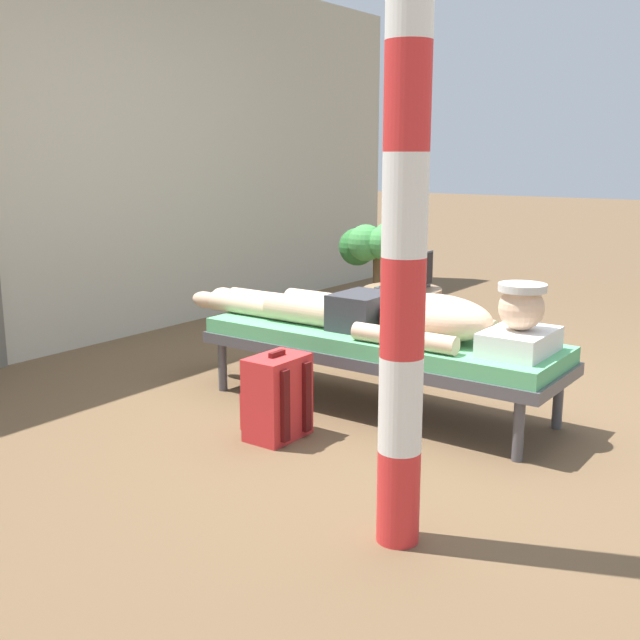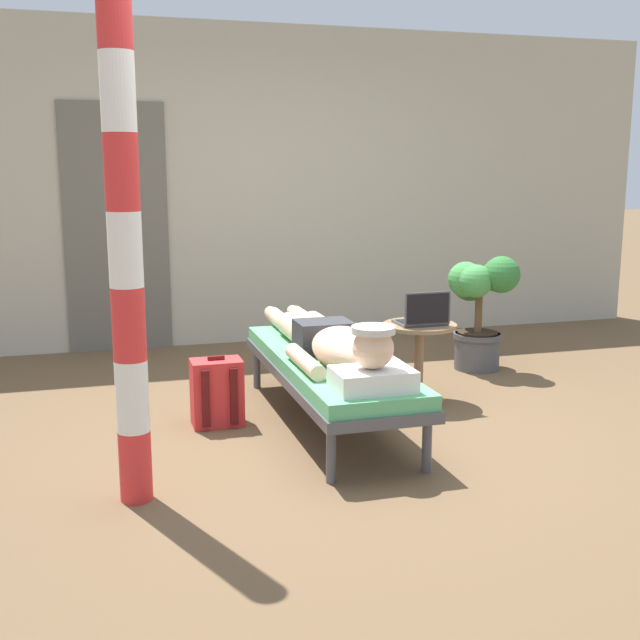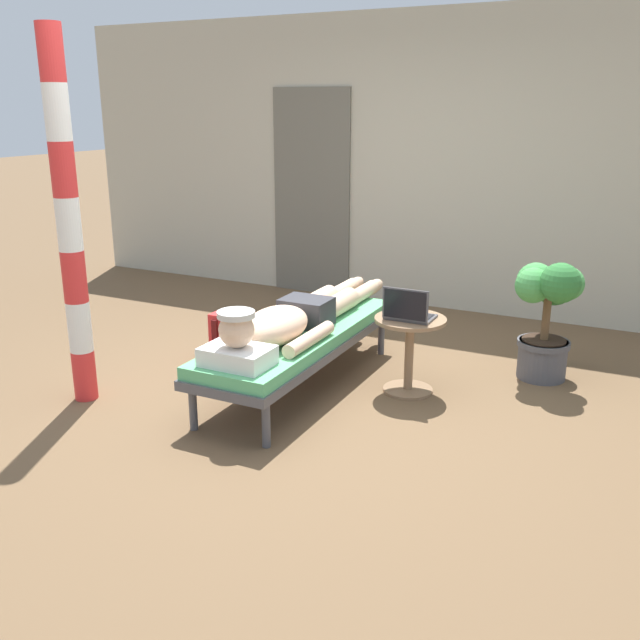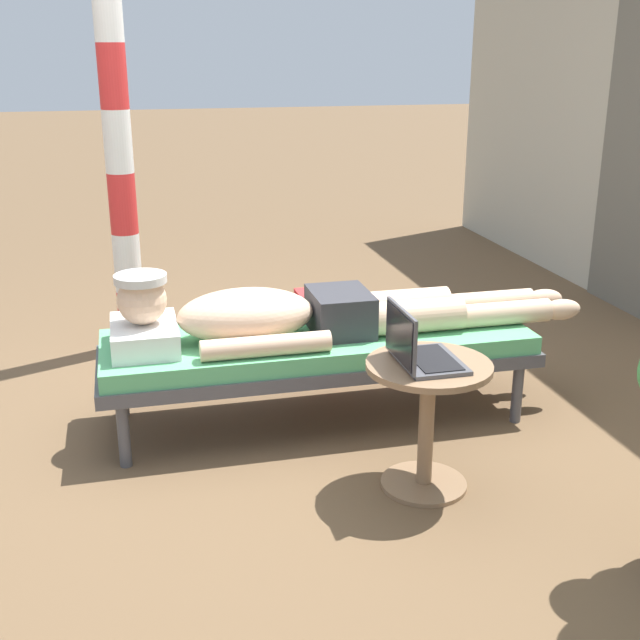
# 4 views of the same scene
# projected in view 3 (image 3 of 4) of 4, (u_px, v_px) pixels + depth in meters

# --- Properties ---
(ground_plane) EXTENTS (40.00, 40.00, 0.00)m
(ground_plane) POSITION_uv_depth(u_px,v_px,m) (303.00, 400.00, 4.70)
(ground_plane) COLOR brown
(house_wall_back) EXTENTS (7.60, 0.20, 2.70)m
(house_wall_back) POSITION_uv_depth(u_px,v_px,m) (422.00, 163.00, 6.63)
(house_wall_back) COLOR #B2AD99
(house_wall_back) RESTS_ON ground
(house_door_panel) EXTENTS (0.84, 0.03, 2.04)m
(house_door_panel) POSITION_uv_depth(u_px,v_px,m) (312.00, 193.00, 7.10)
(house_door_panel) COLOR #625F54
(house_door_panel) RESTS_ON ground
(lounge_chair) EXTENTS (0.61, 1.96, 0.42)m
(lounge_chair) POSITION_uv_depth(u_px,v_px,m) (299.00, 339.00, 4.82)
(lounge_chair) COLOR #4C4C51
(lounge_chair) RESTS_ON ground
(person_reclining) EXTENTS (0.53, 2.17, 0.33)m
(person_reclining) POSITION_uv_depth(u_px,v_px,m) (292.00, 319.00, 4.68)
(person_reclining) COLOR white
(person_reclining) RESTS_ON lounge_chair
(side_table) EXTENTS (0.48, 0.48, 0.52)m
(side_table) POSITION_uv_depth(u_px,v_px,m) (410.00, 342.00, 4.74)
(side_table) COLOR #8C6B4C
(side_table) RESTS_ON ground
(laptop) EXTENTS (0.31, 0.24, 0.23)m
(laptop) POSITION_uv_depth(u_px,v_px,m) (408.00, 311.00, 4.63)
(laptop) COLOR #4C4C51
(laptop) RESTS_ON side_table
(backpack) EXTENTS (0.30, 0.26, 0.42)m
(backpack) POSITION_uv_depth(u_px,v_px,m) (233.00, 340.00, 5.28)
(backpack) COLOR red
(backpack) RESTS_ON ground
(potted_plant) EXTENTS (0.47, 0.62, 0.88)m
(potted_plant) POSITION_uv_depth(u_px,v_px,m) (548.00, 306.00, 4.92)
(potted_plant) COLOR #4C4C51
(potted_plant) RESTS_ON ground
(porch_post) EXTENTS (0.15, 0.15, 2.34)m
(porch_post) POSITION_uv_depth(u_px,v_px,m) (69.00, 224.00, 4.38)
(porch_post) COLOR red
(porch_post) RESTS_ON ground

